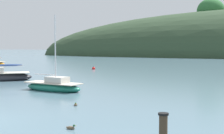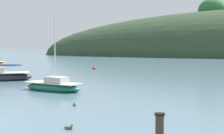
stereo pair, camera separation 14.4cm
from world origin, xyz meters
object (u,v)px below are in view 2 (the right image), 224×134
at_px(mooring_buoy_inner, 94,68).
at_px(duck_trailing, 75,105).
at_px(sailboat_teal_outer, 53,86).
at_px(duck_lone_left, 69,128).

relative_size(mooring_buoy_inner, duck_trailing, 1.31).
relative_size(sailboat_teal_outer, duck_lone_left, 13.45).
relative_size(mooring_buoy_inner, duck_lone_left, 1.27).
xyz_separation_m(sailboat_teal_outer, mooring_buoy_inner, (-5.64, 21.02, -0.19)).
height_order(duck_lone_left, duck_trailing, same).
bearing_deg(duck_trailing, duck_lone_left, -66.30).
relative_size(sailboat_teal_outer, duck_trailing, 13.85).
bearing_deg(mooring_buoy_inner, duck_lone_left, -68.74).
xyz_separation_m(mooring_buoy_inner, duck_trailing, (9.92, -26.13, -0.07)).
bearing_deg(duck_lone_left, mooring_buoy_inner, 111.26).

